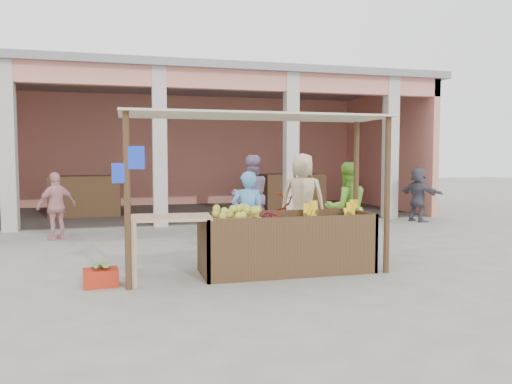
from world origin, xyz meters
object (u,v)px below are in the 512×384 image
object	(u,v)px
vendor_green	(347,206)
motorcycle	(267,219)
side_table	(171,226)
vendor_blue	(248,214)
fruit_stall	(286,246)
red_crate	(101,278)

from	to	relation	value
vendor_green	motorcycle	world-z (taller)	vendor_green
side_table	vendor_blue	world-z (taller)	vendor_blue
motorcycle	side_table	bearing A→B (deg)	119.24
fruit_stall	vendor_blue	world-z (taller)	vendor_blue
side_table	red_crate	xyz separation A→B (m)	(-0.97, -0.12, -0.66)
red_crate	vendor_blue	xyz separation A→B (m)	(2.32, 1.03, 0.70)
fruit_stall	side_table	bearing A→B (deg)	-178.27
red_crate	motorcycle	world-z (taller)	motorcycle
red_crate	motorcycle	size ratio (longest dim) A/B	0.23
fruit_stall	vendor_blue	size ratio (longest dim) A/B	1.60
side_table	vendor_blue	size ratio (longest dim) A/B	0.73
side_table	vendor_green	world-z (taller)	vendor_green
red_crate	motorcycle	distance (m)	4.04
red_crate	vendor_blue	distance (m)	2.63
vendor_green	motorcycle	size ratio (longest dim) A/B	0.87
motorcycle	vendor_blue	bearing A→B (deg)	133.71
vendor_blue	vendor_green	size ratio (longest dim) A/B	0.93
red_crate	vendor_green	size ratio (longest dim) A/B	0.26
motorcycle	red_crate	bearing A→B (deg)	109.96
red_crate	side_table	bearing A→B (deg)	1.57
fruit_stall	vendor_green	size ratio (longest dim) A/B	1.48
red_crate	vendor_blue	size ratio (longest dim) A/B	0.28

